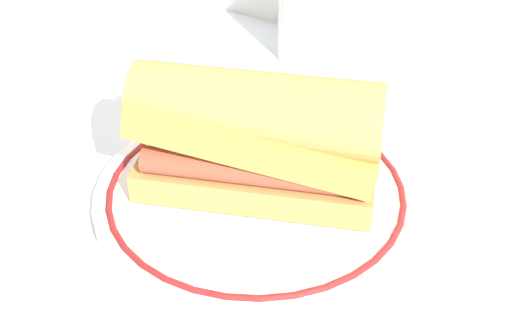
# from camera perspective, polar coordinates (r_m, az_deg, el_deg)

# --- Properties ---
(ground_plane) EXTENTS (1.50, 1.50, 0.00)m
(ground_plane) POSITION_cam_1_polar(r_m,az_deg,el_deg) (0.64, -3.38, -3.59)
(ground_plane) COLOR silver
(plate) EXTENTS (0.29, 0.29, 0.01)m
(plate) POSITION_cam_1_polar(r_m,az_deg,el_deg) (0.63, -0.00, -2.71)
(plate) COLOR white
(plate) RESTS_ON ground_plane
(sausage_sandwich) EXTENTS (0.22, 0.15, 0.11)m
(sausage_sandwich) POSITION_cam_1_polar(r_m,az_deg,el_deg) (0.60, -0.00, 2.08)
(sausage_sandwich) COLOR #D08F4A
(sausage_sandwich) RESTS_ON plate
(drinking_glass) EXTENTS (0.07, 0.07, 0.12)m
(drinking_glass) POSITION_cam_1_polar(r_m,az_deg,el_deg) (0.85, 4.02, 11.40)
(drinking_glass) COLOR silver
(drinking_glass) RESTS_ON ground_plane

